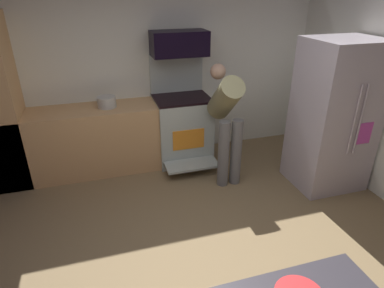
{
  "coord_description": "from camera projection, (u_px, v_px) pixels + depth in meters",
  "views": [
    {
      "loc": [
        -0.68,
        -2.25,
        2.34
      ],
      "look_at": [
        0.08,
        0.3,
        1.05
      ],
      "focal_mm": 30.69,
      "sensor_mm": 36.0,
      "label": 1
    }
  ],
  "objects": [
    {
      "name": "ground_plane",
      "position": [
        193.0,
        258.0,
        3.14
      ],
      "size": [
        5.2,
        4.8,
        0.02
      ],
      "primitive_type": "cube",
      "color": "olive"
    },
    {
      "name": "wall_back",
      "position": [
        144.0,
        68.0,
        4.59
      ],
      "size": [
        5.2,
        0.12,
        2.6
      ],
      "primitive_type": "cube",
      "color": "silver",
      "rests_on": "ground"
    },
    {
      "name": "lower_cabinet_run",
      "position": [
        86.0,
        141.0,
        4.41
      ],
      "size": [
        2.4,
        0.6,
        0.9
      ],
      "primitive_type": "cube",
      "color": "tan",
      "rests_on": "ground"
    },
    {
      "name": "oven_range",
      "position": [
        182.0,
        126.0,
        4.72
      ],
      "size": [
        0.76,
        0.96,
        1.49
      ],
      "color": "#B1BDB5",
      "rests_on": "ground"
    },
    {
      "name": "microwave",
      "position": [
        179.0,
        43.0,
        4.3
      ],
      "size": [
        0.74,
        0.38,
        0.32
      ],
      "primitive_type": "cube",
      "color": "black",
      "rests_on": "oven_range"
    },
    {
      "name": "refrigerator",
      "position": [
        334.0,
        116.0,
        3.97
      ],
      "size": [
        0.83,
        0.74,
        1.82
      ],
      "color": "#BEB3BE",
      "rests_on": "ground"
    },
    {
      "name": "person_cook",
      "position": [
        226.0,
        116.0,
        4.08
      ],
      "size": [
        0.31,
        0.71,
        1.46
      ],
      "color": "slate",
      "rests_on": "ground"
    },
    {
      "name": "stock_pot",
      "position": [
        107.0,
        102.0,
        4.27
      ],
      "size": [
        0.24,
        0.24,
        0.14
      ],
      "primitive_type": "cylinder",
      "color": "beige",
      "rests_on": "lower_cabinet_run"
    }
  ]
}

